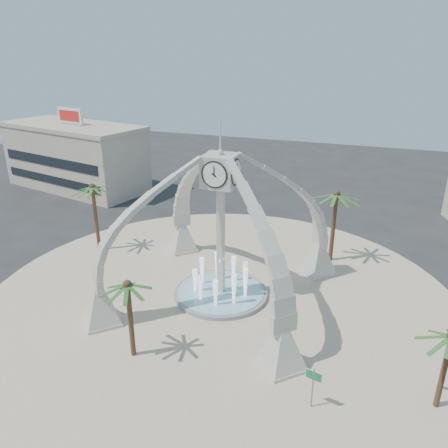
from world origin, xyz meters
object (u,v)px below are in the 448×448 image
(palm_west, at_px, (92,188))
(palm_south, at_px, (127,286))
(palm_north, at_px, (336,195))
(street_sign, at_px, (313,380))
(clock_tower, at_px, (221,226))
(fountain, at_px, (221,292))

(palm_west, height_order, palm_south, palm_west)
(palm_north, xyz_separation_m, street_sign, (1.75, -20.13, -4.90))
(palm_north, relative_size, street_sign, 2.80)
(clock_tower, bearing_deg, street_sign, -46.04)
(clock_tower, distance_m, palm_west, 15.88)
(palm_west, bearing_deg, street_sign, -29.25)
(clock_tower, height_order, palm_north, clock_tower)
(palm_west, height_order, palm_north, palm_north)
(clock_tower, relative_size, palm_north, 2.29)
(palm_north, bearing_deg, fountain, -127.46)
(fountain, height_order, palm_west, palm_west)
(fountain, distance_m, palm_north, 14.45)
(fountain, height_order, street_sign, fountain)
(palm_north, xyz_separation_m, palm_south, (-10.60, -19.74, -1.39))
(palm_west, xyz_separation_m, palm_south, (12.58, -13.57, -1.34))
(palm_north, distance_m, palm_south, 22.45)
(palm_west, distance_m, palm_north, 23.98)
(clock_tower, xyz_separation_m, palm_north, (7.82, 10.21, 0.40))
(palm_south, bearing_deg, clock_tower, 73.77)
(clock_tower, relative_size, palm_west, 2.33)
(palm_north, relative_size, palm_south, 1.24)
(palm_north, height_order, palm_south, palm_north)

